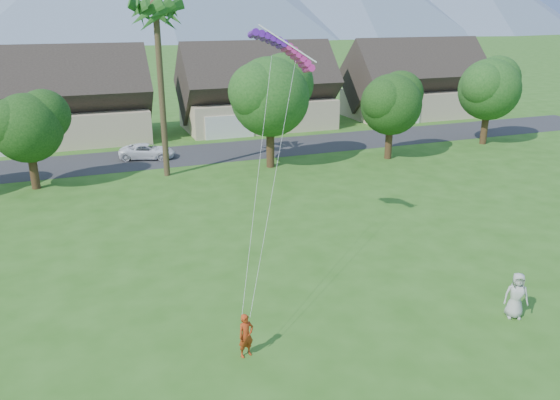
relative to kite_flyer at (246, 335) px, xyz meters
name	(u,v)px	position (x,y,z in m)	size (l,w,h in m)	color
street	(180,156)	(3.21, 29.11, -0.81)	(90.00, 7.00, 0.01)	#2D2D30
kite_flyer	(246,335)	(0.00, 0.00, 0.00)	(0.60, 0.39, 1.64)	#A73513
watcher	(516,295)	(10.77, -1.29, 0.14)	(0.93, 0.61, 1.91)	#B1B0AC
parked_car	(147,151)	(0.52, 29.11, -0.20)	(2.07, 4.49, 1.25)	white
houses_row	(165,99)	(3.70, 38.11, 2.62)	(72.75, 8.19, 8.86)	beige
tree_row	(176,110)	(2.06, 23.03, 4.07)	(62.27, 6.67, 8.45)	#47301C
fan_palm	(155,8)	(1.21, 23.61, 10.98)	(3.00, 3.00, 13.80)	#4C3D26
parafoil_kite	(284,46)	(4.40, 7.71, 9.28)	(3.35, 1.28, 0.50)	#5B16A8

